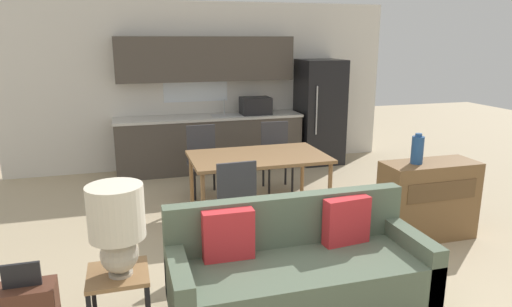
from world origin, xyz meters
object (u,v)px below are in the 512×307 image
credenza (428,200)px  side_table (120,298)px  vase (417,150)px  dining_chair_near_left (234,201)px  dining_chair_far_left (203,158)px  refrigerator (320,112)px  couch (297,267)px  dining_table (258,160)px  table_lamp (117,223)px  dining_chair_far_right (276,153)px

credenza → side_table: bearing=-162.7°
vase → dining_chair_near_left: 1.98m
dining_chair_far_left → refrigerator: bearing=25.2°
couch → vase: vase is taller
refrigerator → dining_table: (-1.70, -2.02, -0.20)m
refrigerator → credenza: (-0.14, -3.23, -0.46)m
dining_chair_far_left → dining_chair_near_left: bearing=-91.3°
dining_table → vase: size_ratio=5.12×
refrigerator → dining_chair_near_left: bearing=-127.3°
credenza → dining_chair_far_left: 2.97m
couch → vase: 1.99m
side_table → dining_chair_far_left: bearing=70.2°
dining_table → couch: (-0.29, -2.08, -0.34)m
table_lamp → credenza: 3.39m
dining_table → credenza: credenza is taller
refrigerator → vase: bearing=-95.8°
dining_chair_far_right → refrigerator: bearing=47.7°
credenza → dining_chair_far_right: 2.32m
refrigerator → table_lamp: size_ratio=2.83×
credenza → vase: size_ratio=3.19×
table_lamp → dining_chair_near_left: size_ratio=0.66×
side_table → dining_chair_far_right: size_ratio=0.61×
refrigerator → side_table: refrigerator is taller
couch → dining_chair_far_right: (0.82, 2.95, 0.17)m
side_table → dining_chair_near_left: size_ratio=0.61×
dining_chair_near_left → side_table: bearing=46.9°
table_lamp → couch: bearing=6.9°
dining_chair_far_right → side_table: bearing=-122.2°
dining_table → credenza: (1.56, -1.20, -0.26)m
credenza → dining_chair_far_left: (-2.09, 2.11, 0.09)m
dining_chair_far_right → dining_chair_near_left: bearing=-117.6°
table_lamp → credenza: table_lamp is taller
couch → dining_chair_far_left: bearing=94.7°
dining_table → side_table: dining_table is taller
vase → dining_chair_far_left: vase is taller
dining_chair_far_left → dining_chair_near_left: size_ratio=1.00×
dining_table → credenza: bearing=-37.7°
table_lamp → dining_chair_far_right: table_lamp is taller
refrigerator → table_lamp: (-3.33, -4.26, 0.06)m
dining_table → dining_chair_far_right: (0.53, 0.87, -0.17)m
side_table → couch: bearing=5.4°
refrigerator → dining_table: refrigerator is taller
dining_chair_far_right → dining_table: bearing=-118.2°
table_lamp → dining_table: bearing=54.0°
dining_table → dining_chair_far_right: size_ratio=1.72×
credenza → dining_chair_far_right: size_ratio=1.07×
refrigerator → dining_chair_far_right: 1.68m
couch → credenza: couch is taller
side_table → table_lamp: bearing=-57.8°
table_lamp → dining_chair_far_right: bearing=55.3°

